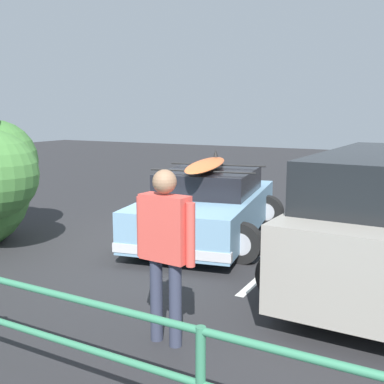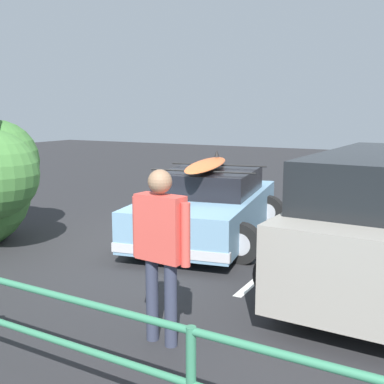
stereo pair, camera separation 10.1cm
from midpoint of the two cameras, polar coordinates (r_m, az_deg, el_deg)
ground_plane at (r=8.58m, az=-5.10°, el=-6.11°), size 44.00×44.00×0.02m
parking_stripe at (r=8.32m, az=11.34°, el=-6.68°), size 0.12×4.69×0.00m
sedan_car at (r=8.76m, az=1.54°, el=-1.59°), size 2.84×4.22×1.52m
person_bystander at (r=4.72m, az=-3.82°, el=-5.83°), size 0.68×0.25×1.76m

